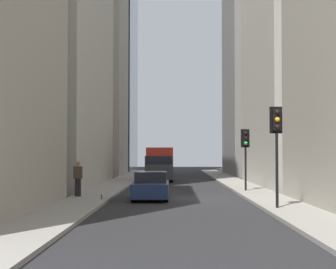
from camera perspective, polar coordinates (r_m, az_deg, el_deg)
ground_plane at (r=28.19m, az=1.11°, el=-6.78°), size 135.00×135.00×0.00m
sidewalk_right at (r=28.50m, az=-8.04°, el=-6.57°), size 90.00×2.20×0.14m
sidewalk_left at (r=28.59m, az=10.23°, el=-6.54°), size 90.00×2.20×0.14m
building_left_far at (r=59.75m, az=11.13°, el=8.39°), size 13.41×10.50×26.19m
building_right_far at (r=61.93m, az=-9.26°, el=11.59°), size 12.69×10.00×33.78m
delivery_truck at (r=45.94m, az=-0.86°, el=-3.12°), size 6.46×2.25×2.84m
sedan_navy at (r=27.46m, az=-1.81°, el=-5.51°), size 4.30×1.78×1.42m
traffic_light_foreground at (r=22.39m, az=11.42°, el=0.16°), size 0.43×0.52×4.12m
traffic_light_midblock at (r=32.47m, az=8.20°, el=-1.14°), size 0.43×0.52×3.66m
pedestrian at (r=28.12m, az=-9.50°, el=-4.46°), size 0.26×0.44×1.80m
discarded_bottle at (r=26.24m, az=-7.04°, el=-6.57°), size 0.07×0.07×0.27m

